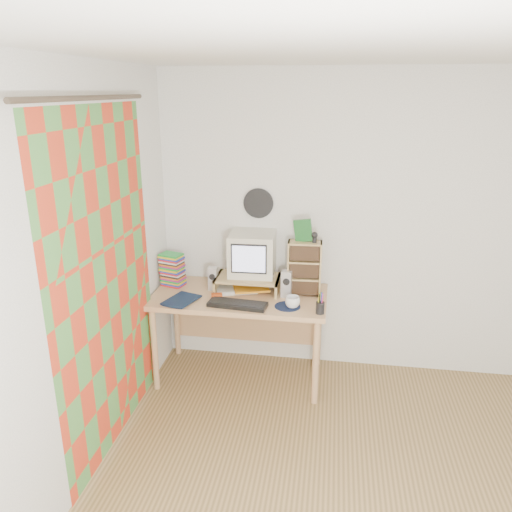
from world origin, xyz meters
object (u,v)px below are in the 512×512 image
(cd_rack, at_px, (304,268))
(mug, at_px, (292,302))
(dvd_stack, at_px, (172,271))
(crt_monitor, at_px, (252,255))
(keyboard, at_px, (238,304))
(diary, at_px, (171,296))
(desk, at_px, (241,307))

(cd_rack, distance_m, mug, 0.34)
(cd_rack, bearing_deg, dvd_stack, 176.96)
(crt_monitor, xyz_separation_m, dvd_stack, (-0.67, -0.03, -0.17))
(crt_monitor, distance_m, cd_rack, 0.44)
(keyboard, height_order, mug, mug)
(cd_rack, bearing_deg, diary, -167.19)
(diary, bearing_deg, dvd_stack, 123.15)
(dvd_stack, bearing_deg, diary, -59.31)
(desk, bearing_deg, mug, -29.06)
(desk, bearing_deg, diary, -155.29)
(desk, height_order, diary, diary)
(diary, bearing_deg, keyboard, 13.42)
(desk, bearing_deg, cd_rack, 3.35)
(keyboard, relative_size, cd_rack, 1.02)
(crt_monitor, height_order, mug, crt_monitor)
(dvd_stack, distance_m, mug, 1.08)
(desk, relative_size, mug, 12.38)
(crt_monitor, bearing_deg, desk, -132.82)
(desk, bearing_deg, dvd_stack, 174.87)
(crt_monitor, xyz_separation_m, cd_rack, (0.44, -0.06, -0.07))
(cd_rack, bearing_deg, mug, -105.33)
(keyboard, distance_m, cd_rack, 0.61)
(keyboard, relative_size, mug, 3.99)
(dvd_stack, bearing_deg, desk, 11.01)
(crt_monitor, distance_m, mug, 0.56)
(crt_monitor, xyz_separation_m, keyboard, (-0.05, -0.38, -0.28))
(crt_monitor, height_order, cd_rack, crt_monitor)
(dvd_stack, relative_size, mug, 2.22)
(mug, bearing_deg, keyboard, -174.29)
(desk, height_order, keyboard, keyboard)
(dvd_stack, height_order, diary, dvd_stack)
(crt_monitor, bearing_deg, cd_rack, -9.38)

